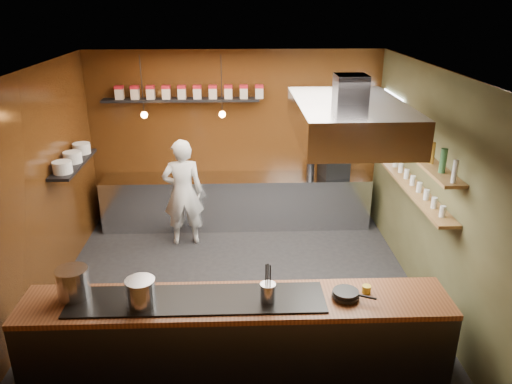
{
  "coord_description": "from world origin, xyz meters",
  "views": [
    {
      "loc": [
        0.04,
        -5.93,
        3.8
      ],
      "look_at": [
        0.27,
        0.4,
        1.31
      ],
      "focal_mm": 35.0,
      "sensor_mm": 36.0,
      "label": 1
    }
  ],
  "objects_px": {
    "stockpot_small": "(141,292)",
    "espresso_machine": "(334,163)",
    "chef": "(183,193)",
    "stockpot_large": "(73,283)",
    "extractor_hood": "(349,119)"
  },
  "relations": [
    {
      "from": "stockpot_small",
      "to": "espresso_machine",
      "type": "relative_size",
      "value": 0.67
    },
    {
      "from": "stockpot_large",
      "to": "stockpot_small",
      "type": "relative_size",
      "value": 1.1
    },
    {
      "from": "extractor_hood",
      "to": "espresso_machine",
      "type": "height_order",
      "value": "extractor_hood"
    },
    {
      "from": "stockpot_large",
      "to": "stockpot_small",
      "type": "distance_m",
      "value": 0.73
    },
    {
      "from": "stockpot_small",
      "to": "espresso_machine",
      "type": "bearing_deg",
      "value": 55.74
    },
    {
      "from": "stockpot_large",
      "to": "stockpot_small",
      "type": "height_order",
      "value": "stockpot_large"
    },
    {
      "from": "stockpot_large",
      "to": "chef",
      "type": "bearing_deg",
      "value": 75.2
    },
    {
      "from": "stockpot_large",
      "to": "extractor_hood",
      "type": "bearing_deg",
      "value": 20.62
    },
    {
      "from": "espresso_machine",
      "to": "extractor_hood",
      "type": "bearing_deg",
      "value": -111.18
    },
    {
      "from": "stockpot_large",
      "to": "espresso_machine",
      "type": "bearing_deg",
      "value": 47.91
    },
    {
      "from": "espresso_machine",
      "to": "chef",
      "type": "distance_m",
      "value": 2.64
    },
    {
      "from": "stockpot_small",
      "to": "chef",
      "type": "distance_m",
      "value": 3.19
    },
    {
      "from": "extractor_hood",
      "to": "stockpot_large",
      "type": "distance_m",
      "value": 3.45
    },
    {
      "from": "stockpot_small",
      "to": "extractor_hood",
      "type": "bearing_deg",
      "value": 29.64
    },
    {
      "from": "extractor_hood",
      "to": "stockpot_small",
      "type": "bearing_deg",
      "value": -150.36
    }
  ]
}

